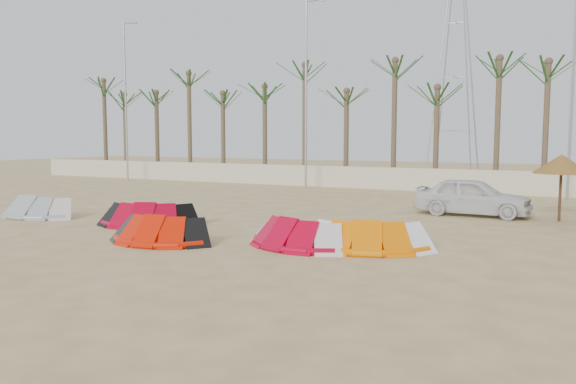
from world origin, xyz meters
The scene contains 14 objects.
ground centered at (0.00, 0.00, 0.00)m, with size 120.00×120.00×0.00m, color #D9B279.
boundary_wall centered at (0.00, 22.00, 0.65)m, with size 60.00×0.30×1.30m, color beige.
palm_line centered at (0.67, 23.50, 6.44)m, with size 52.00×4.00×7.70m.
lamp_a centered at (-19.96, 20.00, 5.77)m, with size 1.25×0.14×11.00m.
lamp_b centered at (-5.96, 20.00, 5.77)m, with size 1.25×0.14×11.00m.
lamp_c centered at (8.04, 20.00, 5.77)m, with size 1.25×0.14×11.00m.
pylon centered at (1.00, 28.00, 0.00)m, with size 3.00×3.00×14.00m, color #A5A8AD, non-canonical shape.
kite_grey centered at (-10.19, 4.80, 0.42)m, with size 3.42×1.55×0.90m.
kite_red_left centered at (-4.79, 5.04, 0.42)m, with size 3.82×2.51×0.90m.
kite_red_mid centered at (-2.36, 2.69, 0.42)m, with size 3.28×1.83×0.90m.
kite_red_right centered at (1.35, 4.01, 0.42)m, with size 3.60×2.35×0.90m.
kite_orange centered at (3.36, 4.49, 0.42)m, with size 3.72×2.38×0.90m.
parasol_left centered at (7.84, 12.53, 2.10)m, with size 2.01×2.01×2.46m.
car centered at (4.74, 12.66, 0.75)m, with size 1.77×4.41×1.50m, color white.
Camera 1 is at (8.30, -10.16, 3.07)m, focal length 35.00 mm.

